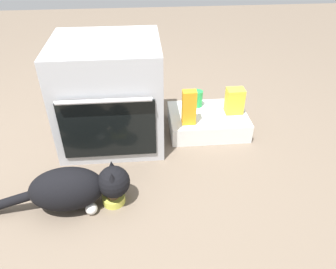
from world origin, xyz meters
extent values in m
plane|color=#6B5B4C|center=(0.00, 0.00, 0.00)|extent=(8.00, 8.00, 0.00)
cube|color=#B7BABF|center=(-0.04, 0.45, 0.34)|extent=(0.65, 0.57, 0.68)
cube|color=black|center=(-0.04, 0.16, 0.26)|extent=(0.55, 0.01, 0.38)
cylinder|color=silver|center=(-0.04, 0.13, 0.46)|extent=(0.52, 0.02, 0.02)
cube|color=white|center=(0.63, 0.49, 0.07)|extent=(0.54, 0.40, 0.13)
cylinder|color=#D1D14C|center=(-0.01, -0.17, 0.02)|extent=(0.12, 0.12, 0.04)
sphere|color=brown|center=(-0.01, -0.17, 0.04)|extent=(0.07, 0.07, 0.07)
ellipsoid|color=black|center=(-0.24, -0.18, 0.13)|extent=(0.39, 0.25, 0.23)
sphere|color=black|center=(0.00, -0.17, 0.15)|extent=(0.17, 0.17, 0.17)
cone|color=black|center=(-0.01, -0.12, 0.21)|extent=(0.06, 0.06, 0.08)
cone|color=black|center=(0.00, -0.21, 0.21)|extent=(0.06, 0.06, 0.08)
cylinder|color=black|center=(-0.56, -0.20, 0.07)|extent=(0.33, 0.07, 0.13)
sphere|color=silver|center=(-0.13, -0.11, 0.03)|extent=(0.06, 0.06, 0.06)
sphere|color=silver|center=(-0.12, -0.24, 0.03)|extent=(0.06, 0.06, 0.06)
cylinder|color=green|center=(0.57, 0.60, 0.19)|extent=(0.07, 0.07, 0.12)
cube|color=orange|center=(0.47, 0.38, 0.25)|extent=(0.09, 0.06, 0.24)
cube|color=yellow|center=(0.80, 0.49, 0.22)|extent=(0.12, 0.09, 0.18)
camera|label=1|loc=(0.17, -1.42, 1.32)|focal=34.53mm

